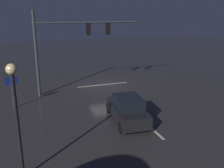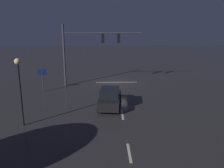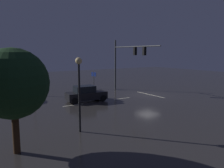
{
  "view_description": "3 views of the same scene",
  "coord_description": "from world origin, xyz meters",
  "px_view_note": "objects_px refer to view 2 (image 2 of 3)",
  "views": [
    {
      "loc": [
        6.94,
        22.0,
        6.95
      ],
      "look_at": [
        1.08,
        5.41,
        1.78
      ],
      "focal_mm": 40.38,
      "sensor_mm": 36.0,
      "label": 1
    },
    {
      "loc": [
        1.41,
        29.32,
        7.85
      ],
      "look_at": [
        0.69,
        4.41,
        1.08
      ],
      "focal_mm": 40.53,
      "sensor_mm": 36.0,
      "label": 2
    },
    {
      "loc": [
        -20.58,
        18.84,
        5.25
      ],
      "look_at": [
        -0.31,
        5.55,
        1.84
      ],
      "focal_mm": 36.12,
      "sensor_mm": 36.0,
      "label": 3
    }
  ],
  "objects_px": {
    "street_lamp_right_kerb": "(19,79)",
    "route_sign": "(42,75)",
    "traffic_signal_assembly": "(89,45)",
    "car_approaching": "(110,98)"
  },
  "relations": [
    {
      "from": "traffic_signal_assembly",
      "to": "street_lamp_right_kerb",
      "type": "height_order",
      "value": "traffic_signal_assembly"
    },
    {
      "from": "street_lamp_right_kerb",
      "to": "car_approaching",
      "type": "bearing_deg",
      "value": -149.28
    },
    {
      "from": "traffic_signal_assembly",
      "to": "route_sign",
      "type": "bearing_deg",
      "value": 26.69
    },
    {
      "from": "car_approaching",
      "to": "route_sign",
      "type": "bearing_deg",
      "value": -34.45
    },
    {
      "from": "traffic_signal_assembly",
      "to": "route_sign",
      "type": "height_order",
      "value": "traffic_signal_assembly"
    },
    {
      "from": "traffic_signal_assembly",
      "to": "car_approaching",
      "type": "bearing_deg",
      "value": 106.8
    },
    {
      "from": "street_lamp_right_kerb",
      "to": "route_sign",
      "type": "height_order",
      "value": "street_lamp_right_kerb"
    },
    {
      "from": "car_approaching",
      "to": "route_sign",
      "type": "xyz_separation_m",
      "value": [
        7.01,
        -4.81,
        0.98
      ]
    },
    {
      "from": "street_lamp_right_kerb",
      "to": "route_sign",
      "type": "distance_m",
      "value": 8.84
    },
    {
      "from": "traffic_signal_assembly",
      "to": "route_sign",
      "type": "distance_m",
      "value": 6.14
    }
  ]
}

